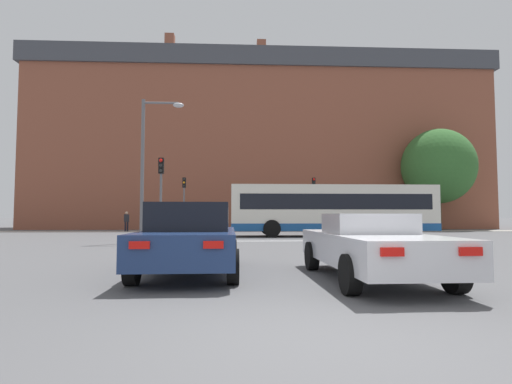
% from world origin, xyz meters
% --- Properties ---
extents(ground_plane, '(400.00, 400.00, 0.00)m').
position_xyz_m(ground_plane, '(0.00, 0.00, 0.00)').
color(ground_plane, '#545456').
extents(stop_line_strip, '(7.53, 0.30, 0.01)m').
position_xyz_m(stop_line_strip, '(0.00, 15.52, 0.00)').
color(stop_line_strip, silver).
rests_on(stop_line_strip, ground_plane).
extents(far_pavement, '(68.37, 2.50, 0.01)m').
position_xyz_m(far_pavement, '(0.00, 27.90, 0.01)').
color(far_pavement, '#A09B91').
rests_on(far_pavement, ground_plane).
extents(brick_civic_building, '(44.35, 11.96, 19.09)m').
position_xyz_m(brick_civic_building, '(1.56, 37.39, 8.45)').
color(brick_civic_building, brown).
rests_on(brick_civic_building, ground_plane).
extents(car_saloon_left, '(2.06, 4.59, 1.50)m').
position_xyz_m(car_saloon_left, '(-1.85, 4.65, 0.76)').
color(car_saloon_left, navy).
rests_on(car_saloon_left, ground_plane).
extents(car_roadster_right, '(1.99, 4.73, 1.27)m').
position_xyz_m(car_roadster_right, '(1.73, 3.70, 0.65)').
color(car_roadster_right, silver).
rests_on(car_roadster_right, ground_plane).
extents(bus_crossing_lead, '(12.20, 2.74, 3.05)m').
position_xyz_m(bus_crossing_lead, '(4.93, 19.96, 1.64)').
color(bus_crossing_lead, silver).
rests_on(bus_crossing_lead, ground_plane).
extents(traffic_light_far_left, '(0.26, 0.31, 4.21)m').
position_xyz_m(traffic_light_far_left, '(-4.95, 27.26, 2.83)').
color(traffic_light_far_left, slate).
rests_on(traffic_light_far_left, ground_plane).
extents(traffic_light_far_right, '(0.26, 0.31, 4.28)m').
position_xyz_m(traffic_light_far_right, '(5.32, 27.61, 2.87)').
color(traffic_light_far_right, slate).
rests_on(traffic_light_far_right, ground_plane).
extents(traffic_light_near_left, '(0.26, 0.31, 4.15)m').
position_xyz_m(traffic_light_near_left, '(-4.67, 16.21, 2.79)').
color(traffic_light_near_left, slate).
rests_on(traffic_light_near_left, ground_plane).
extents(street_lamp_junction, '(1.95, 0.36, 6.63)m').
position_xyz_m(street_lamp_junction, '(-4.86, 14.50, 4.08)').
color(street_lamp_junction, slate).
rests_on(street_lamp_junction, ground_plane).
extents(pedestrian_waiting, '(0.44, 0.32, 1.57)m').
position_xyz_m(pedestrian_waiting, '(-9.48, 27.82, 0.91)').
color(pedestrian_waiting, black).
rests_on(pedestrian_waiting, ground_plane).
extents(pedestrian_walking_east, '(0.34, 0.45, 1.79)m').
position_xyz_m(pedestrian_walking_east, '(1.29, 28.21, 1.06)').
color(pedestrian_walking_east, '#333851').
rests_on(pedestrian_walking_east, ground_plane).
extents(pedestrian_walking_west, '(0.42, 0.45, 1.77)m').
position_xyz_m(pedestrian_walking_west, '(2.86, 27.66, 1.05)').
color(pedestrian_walking_west, brown).
rests_on(pedestrian_walking_west, ground_plane).
extents(tree_by_building, '(6.17, 6.17, 8.78)m').
position_xyz_m(tree_by_building, '(16.66, 29.67, 5.53)').
color(tree_by_building, '#4C3823').
rests_on(tree_by_building, ground_plane).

